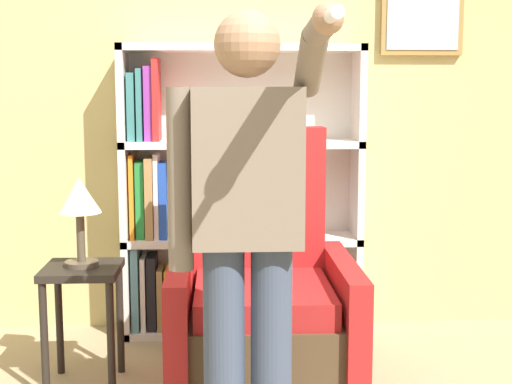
% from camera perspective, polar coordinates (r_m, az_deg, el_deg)
% --- Properties ---
extents(wall_back, '(8.00, 0.11, 2.80)m').
position_cam_1_polar(wall_back, '(4.22, -4.18, 8.02)').
color(wall_back, tan).
rests_on(wall_back, ground_plane).
extents(bookcase, '(1.37, 0.28, 1.66)m').
position_cam_1_polar(bookcase, '(4.10, -3.12, -0.38)').
color(bookcase, silver).
rests_on(bookcase, ground_plane).
extents(armchair, '(0.85, 0.85, 1.23)m').
position_cam_1_polar(armchair, '(3.42, 0.45, -9.50)').
color(armchair, '#4C3823').
rests_on(armchair, ground_plane).
extents(person_standing, '(0.53, 0.78, 1.68)m').
position_cam_1_polar(person_standing, '(2.51, -0.72, -2.25)').
color(person_standing, '#384256').
rests_on(person_standing, ground_plane).
extents(side_table, '(0.36, 0.36, 0.59)m').
position_cam_1_polar(side_table, '(3.52, -13.69, -7.85)').
color(side_table, black).
rests_on(side_table, ground_plane).
extents(table_lamp, '(0.20, 0.20, 0.42)m').
position_cam_1_polar(table_lamp, '(3.42, -13.94, -0.85)').
color(table_lamp, '#4C4233').
rests_on(table_lamp, side_table).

